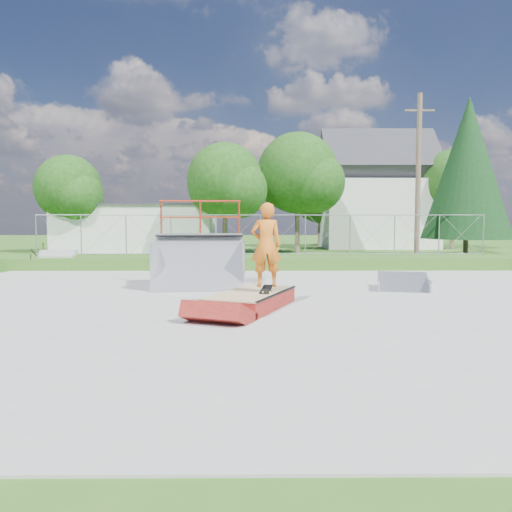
# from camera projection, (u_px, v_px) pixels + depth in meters

# --- Properties ---
(ground) EXTENTS (120.00, 120.00, 0.00)m
(ground) POSITION_uv_depth(u_px,v_px,m) (268.00, 305.00, 11.88)
(ground) COLOR #315A19
(ground) RESTS_ON ground
(concrete_pad) EXTENTS (20.00, 16.00, 0.04)m
(concrete_pad) POSITION_uv_depth(u_px,v_px,m) (268.00, 305.00, 11.88)
(concrete_pad) COLOR #9B9B98
(concrete_pad) RESTS_ON ground
(grass_berm) EXTENTS (24.00, 3.00, 0.50)m
(grass_berm) POSITION_uv_depth(u_px,v_px,m) (261.00, 262.00, 21.34)
(grass_berm) COLOR #315A19
(grass_berm) RESTS_ON ground
(grind_box) EXTENTS (2.18, 2.94, 0.39)m
(grind_box) POSITION_uv_depth(u_px,v_px,m) (251.00, 301.00, 11.34)
(grind_box) COLOR maroon
(grind_box) RESTS_ON concrete_pad
(quarter_pipe) EXTENTS (2.79, 2.41, 2.66)m
(quarter_pipe) POSITION_uv_depth(u_px,v_px,m) (199.00, 244.00, 14.82)
(quarter_pipe) COLOR #AFB2B7
(quarter_pipe) RESTS_ON concrete_pad
(flat_bank_ramp) EXTENTS (1.74, 1.81, 0.44)m
(flat_bank_ramp) POSITION_uv_depth(u_px,v_px,m) (403.00, 283.00, 14.45)
(flat_bank_ramp) COLOR #AFB2B7
(flat_bank_ramp) RESTS_ON concrete_pad
(skateboard) EXTENTS (0.35, 0.82, 0.13)m
(skateboard) POSITION_uv_depth(u_px,v_px,m) (266.00, 290.00, 11.37)
(skateboard) COLOR black
(skateboard) RESTS_ON grind_box
(skater) EXTENTS (0.73, 0.52, 1.91)m
(skater) POSITION_uv_depth(u_px,v_px,m) (266.00, 248.00, 11.31)
(skater) COLOR orange
(skater) RESTS_ON grind_box
(concrete_stairs) EXTENTS (1.50, 1.60, 0.80)m
(concrete_stairs) POSITION_uv_depth(u_px,v_px,m) (55.00, 260.00, 20.47)
(concrete_stairs) COLOR #9B9B98
(concrete_stairs) RESTS_ON ground
(chain_link_fence) EXTENTS (20.00, 0.06, 1.80)m
(chain_link_fence) POSITION_uv_depth(u_px,v_px,m) (261.00, 235.00, 22.25)
(chain_link_fence) COLOR gray
(chain_link_fence) RESTS_ON grass_berm
(utility_building_flat) EXTENTS (10.00, 6.00, 3.00)m
(utility_building_flat) POSITION_uv_depth(u_px,v_px,m) (139.00, 229.00, 33.66)
(utility_building_flat) COLOR silver
(utility_building_flat) RESTS_ON ground
(gable_house) EXTENTS (8.40, 6.08, 8.94)m
(gable_house) POSITION_uv_depth(u_px,v_px,m) (376.00, 197.00, 37.61)
(gable_house) COLOR silver
(gable_house) RESTS_ON ground
(utility_pole) EXTENTS (0.24, 0.24, 8.00)m
(utility_pole) POSITION_uv_depth(u_px,v_px,m) (418.00, 179.00, 23.62)
(utility_pole) COLOR brown
(utility_pole) RESTS_ON ground
(tree_left_near) EXTENTS (4.76, 4.48, 6.65)m
(tree_left_near) POSITION_uv_depth(u_px,v_px,m) (229.00, 183.00, 29.36)
(tree_left_near) COLOR brown
(tree_left_near) RESTS_ON ground
(tree_center) EXTENTS (5.44, 5.12, 7.60)m
(tree_center) POSITION_uv_depth(u_px,v_px,m) (302.00, 176.00, 31.32)
(tree_center) COLOR brown
(tree_center) RESTS_ON ground
(tree_left_far) EXTENTS (4.42, 4.16, 6.18)m
(tree_left_far) POSITION_uv_depth(u_px,v_px,m) (71.00, 190.00, 31.31)
(tree_left_far) COLOR brown
(tree_left_far) RESTS_ON ground
(tree_right_far) EXTENTS (5.10, 4.80, 7.12)m
(tree_right_far) POSITION_uv_depth(u_px,v_px,m) (458.00, 185.00, 35.43)
(tree_right_far) COLOR brown
(tree_right_far) RESTS_ON ground
(tree_back_mid) EXTENTS (4.08, 3.84, 5.70)m
(tree_back_mid) POSITION_uv_depth(u_px,v_px,m) (323.00, 201.00, 39.45)
(tree_back_mid) COLOR brown
(tree_back_mid) RESTS_ON ground
(conifer_tree) EXTENTS (5.04, 5.04, 9.10)m
(conifer_tree) POSITION_uv_depth(u_px,v_px,m) (468.00, 168.00, 28.57)
(conifer_tree) COLOR brown
(conifer_tree) RESTS_ON ground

